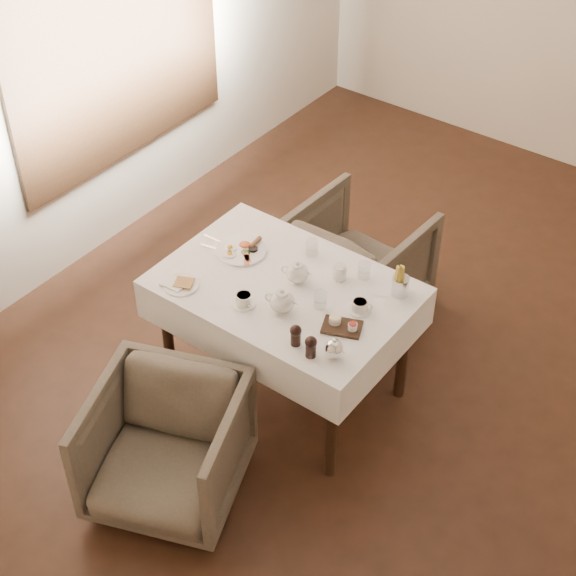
# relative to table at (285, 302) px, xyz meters

# --- Properties ---
(table) EXTENTS (1.28, 0.88, 0.75)m
(table) POSITION_rel_table_xyz_m (0.00, 0.00, 0.00)
(table) COLOR black
(table) RESTS_ON ground
(armchair_near) EXTENTS (0.90, 0.91, 0.65)m
(armchair_near) POSITION_rel_table_xyz_m (-0.04, -0.90, -0.31)
(armchair_near) COLOR #4E4639
(armchair_near) RESTS_ON ground
(armchair_far) EXTENTS (0.75, 0.77, 0.68)m
(armchair_far) POSITION_rel_table_xyz_m (-0.08, 0.83, -0.30)
(armchair_far) COLOR #4E4639
(armchair_far) RESTS_ON ground
(breakfast_plate) EXTENTS (0.27, 0.27, 0.03)m
(breakfast_plate) POSITION_rel_table_xyz_m (-0.35, 0.09, 0.13)
(breakfast_plate) COLOR white
(breakfast_plate) RESTS_ON table
(side_plate) EXTENTS (0.19, 0.18, 0.02)m
(side_plate) POSITION_rel_table_xyz_m (-0.43, -0.32, 0.12)
(side_plate) COLOR white
(side_plate) RESTS_ON table
(teapot_centre) EXTENTS (0.19, 0.17, 0.13)m
(teapot_centre) POSITION_rel_table_xyz_m (0.03, 0.06, 0.18)
(teapot_centre) COLOR white
(teapot_centre) RESTS_ON table
(teapot_front) EXTENTS (0.20, 0.17, 0.14)m
(teapot_front) POSITION_rel_table_xyz_m (0.11, -0.16, 0.18)
(teapot_front) COLOR white
(teapot_front) RESTS_ON table
(creamer) EXTENTS (0.08, 0.08, 0.08)m
(creamer) POSITION_rel_table_xyz_m (0.20, 0.21, 0.16)
(creamer) COLOR white
(creamer) RESTS_ON table
(teacup_near) EXTENTS (0.12, 0.12, 0.06)m
(teacup_near) POSITION_rel_table_xyz_m (-0.07, -0.24, 0.14)
(teacup_near) COLOR white
(teacup_near) RESTS_ON table
(teacup_far) EXTENTS (0.12, 0.12, 0.06)m
(teacup_far) POSITION_rel_table_xyz_m (0.41, 0.06, 0.14)
(teacup_far) COLOR white
(teacup_far) RESTS_ON table
(glass_left) EXTENTS (0.07, 0.07, 0.09)m
(glass_left) POSITION_rel_table_xyz_m (-0.04, 0.29, 0.16)
(glass_left) COLOR silver
(glass_left) RESTS_ON table
(glass_mid) EXTENTS (0.08, 0.08, 0.09)m
(glass_mid) POSITION_rel_table_xyz_m (0.24, -0.03, 0.16)
(glass_mid) COLOR silver
(glass_mid) RESTS_ON table
(glass_right) EXTENTS (0.08, 0.08, 0.09)m
(glass_right) POSITION_rel_table_xyz_m (0.29, 0.29, 0.16)
(glass_right) COLOR silver
(glass_right) RESTS_ON table
(condiment_board) EXTENTS (0.22, 0.19, 0.05)m
(condiment_board) POSITION_rel_table_xyz_m (0.41, -0.09, 0.13)
(condiment_board) COLOR black
(condiment_board) RESTS_ON table
(pepper_mill_left) EXTENTS (0.06, 0.06, 0.12)m
(pepper_mill_left) POSITION_rel_table_xyz_m (0.30, -0.32, 0.17)
(pepper_mill_left) COLOR black
(pepper_mill_left) RESTS_ON table
(pepper_mill_right) EXTENTS (0.07, 0.07, 0.12)m
(pepper_mill_right) POSITION_rel_table_xyz_m (0.40, -0.34, 0.18)
(pepper_mill_right) COLOR black
(pepper_mill_right) RESTS_ON table
(silver_pot) EXTENTS (0.11, 0.09, 0.12)m
(silver_pot) POSITION_rel_table_xyz_m (0.49, -0.28, 0.17)
(silver_pot) COLOR white
(silver_pot) RESTS_ON table
(fries_cup) EXTENTS (0.09, 0.09, 0.19)m
(fries_cup) POSITION_rel_table_xyz_m (0.51, 0.29, 0.20)
(fries_cup) COLOR silver
(fries_cup) RESTS_ON table
(cutlery_fork) EXTENTS (0.19, 0.02, 0.00)m
(cutlery_fork) POSITION_rel_table_xyz_m (-0.51, 0.08, 0.12)
(cutlery_fork) COLOR silver
(cutlery_fork) RESTS_ON table
(cutlery_knife) EXTENTS (0.19, 0.05, 0.00)m
(cutlery_knife) POSITION_rel_table_xyz_m (-0.47, 0.02, 0.12)
(cutlery_knife) COLOR silver
(cutlery_knife) RESTS_ON table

